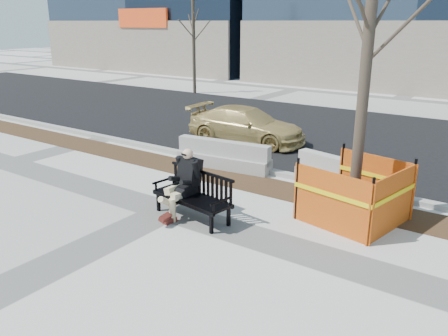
{
  "coord_description": "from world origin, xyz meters",
  "views": [
    {
      "loc": [
        6.38,
        -6.92,
        3.98
      ],
      "look_at": [
        1.1,
        0.62,
        1.03
      ],
      "focal_mm": 36.82,
      "sensor_mm": 36.0,
      "label": 1
    }
  ],
  "objects_px": {
    "tree_fence": "(352,219)",
    "jersey_barrier_left": "(223,168)",
    "bench": "(192,218)",
    "seated_man": "(186,214)",
    "jersey_barrier_right": "(345,191)",
    "sedan": "(246,142)"
  },
  "relations": [
    {
      "from": "seated_man",
      "to": "jersey_barrier_left",
      "type": "xyz_separation_m",
      "value": [
        -1.21,
        3.14,
        0.0
      ]
    },
    {
      "from": "tree_fence",
      "to": "jersey_barrier_left",
      "type": "bearing_deg",
      "value": 162.29
    },
    {
      "from": "bench",
      "to": "seated_man",
      "type": "height_order",
      "value": "seated_man"
    },
    {
      "from": "bench",
      "to": "tree_fence",
      "type": "relative_size",
      "value": 0.28
    },
    {
      "from": "jersey_barrier_left",
      "to": "jersey_barrier_right",
      "type": "height_order",
      "value": "same"
    },
    {
      "from": "jersey_barrier_right",
      "to": "bench",
      "type": "bearing_deg",
      "value": -108.44
    },
    {
      "from": "tree_fence",
      "to": "jersey_barrier_right",
      "type": "bearing_deg",
      "value": 115.19
    },
    {
      "from": "bench",
      "to": "tree_fence",
      "type": "distance_m",
      "value": 3.36
    },
    {
      "from": "bench",
      "to": "sedan",
      "type": "height_order",
      "value": "sedan"
    },
    {
      "from": "tree_fence",
      "to": "sedan",
      "type": "relative_size",
      "value": 1.62
    },
    {
      "from": "bench",
      "to": "jersey_barrier_left",
      "type": "bearing_deg",
      "value": 122.97
    },
    {
      "from": "tree_fence",
      "to": "jersey_barrier_right",
      "type": "height_order",
      "value": "tree_fence"
    },
    {
      "from": "tree_fence",
      "to": "sedan",
      "type": "distance_m",
      "value": 6.73
    },
    {
      "from": "seated_man",
      "to": "jersey_barrier_left",
      "type": "distance_m",
      "value": 3.36
    },
    {
      "from": "bench",
      "to": "tree_fence",
      "type": "bearing_deg",
      "value": 42.4
    },
    {
      "from": "sedan",
      "to": "tree_fence",
      "type": "bearing_deg",
      "value": -131.6
    },
    {
      "from": "bench",
      "to": "seated_man",
      "type": "xyz_separation_m",
      "value": [
        -0.25,
        0.09,
        0.0
      ]
    },
    {
      "from": "sedan",
      "to": "jersey_barrier_right",
      "type": "bearing_deg",
      "value": -123.3
    },
    {
      "from": "sedan",
      "to": "jersey_barrier_right",
      "type": "distance_m",
      "value": 5.26
    },
    {
      "from": "tree_fence",
      "to": "bench",
      "type": "bearing_deg",
      "value": -146.23
    },
    {
      "from": "seated_man",
      "to": "jersey_barrier_right",
      "type": "xyz_separation_m",
      "value": [
        2.32,
        3.32,
        0.0
      ]
    },
    {
      "from": "tree_fence",
      "to": "jersey_barrier_left",
      "type": "distance_m",
      "value": 4.47
    }
  ]
}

